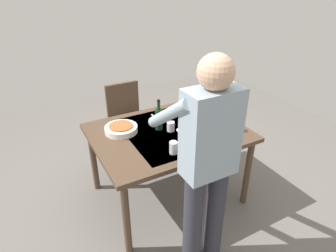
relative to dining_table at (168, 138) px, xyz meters
name	(u,v)px	position (x,y,z in m)	size (l,w,h in m)	color
ground_plane	(168,194)	(0.00, 0.00, -0.69)	(6.00, 6.00, 0.00)	#66605B
dining_table	(168,138)	(0.00, 0.00, 0.00)	(1.38, 1.06, 0.77)	#4C3828
chair_near	(127,117)	(0.07, -0.91, -0.16)	(0.40, 0.40, 0.91)	#352114
person_server	(207,161)	(0.13, 0.79, 0.27)	(0.42, 0.61, 1.69)	#2D2D38
wine_bottle	(159,118)	(0.06, -0.07, 0.19)	(0.07, 0.07, 0.30)	black
wine_glass_left	(180,135)	(0.03, 0.27, 0.18)	(0.07, 0.07, 0.15)	white
wine_glass_right	(232,121)	(-0.50, 0.28, 0.18)	(0.07, 0.07, 0.15)	white
water_cup_near_left	(190,151)	(0.04, 0.44, 0.12)	(0.08, 0.08, 0.09)	silver
water_cup_near_right	(173,148)	(0.14, 0.35, 0.13)	(0.07, 0.07, 0.10)	silver
water_cup_far_left	(171,126)	(-0.02, 0.01, 0.12)	(0.07, 0.07, 0.09)	silver
serving_bowl_pasta	(121,129)	(0.39, -0.19, 0.11)	(0.30, 0.30, 0.07)	white
dinner_plate_near	(210,129)	(-0.35, 0.16, 0.08)	(0.23, 0.23, 0.01)	white
table_fork	(156,118)	(-0.02, -0.29, 0.08)	(0.01, 0.18, 0.01)	silver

